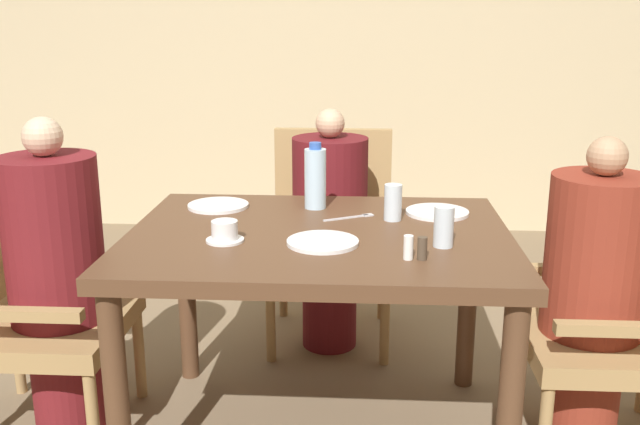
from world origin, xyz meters
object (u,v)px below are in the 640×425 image
at_px(chair_left_side, 17,300).
at_px(diner_in_left_chair, 57,278).
at_px(water_bottle, 315,178).
at_px(glass_tall_near, 444,227).
at_px(plate_main_right, 437,212).
at_px(diner_in_far_chair, 330,228).
at_px(plate_dessert_center, 218,205).
at_px(plate_main_left, 323,242).
at_px(chair_far_side, 331,230).
at_px(glass_tall_mid, 393,202).
at_px(chair_right_side, 637,315).
at_px(teacup_with_saucer, 225,232).
at_px(diner_in_right_chair, 592,296).

bearing_deg(chair_left_side, diner_in_left_chair, 0.00).
bearing_deg(water_bottle, glass_tall_near, -45.97).
bearing_deg(plate_main_right, diner_in_far_chair, 128.39).
height_order(chair_left_side, diner_in_left_chair, diner_in_left_chair).
bearing_deg(diner_in_left_chair, plate_dessert_center, 29.59).
distance_m(plate_main_left, water_bottle, 0.44).
relative_size(chair_far_side, plate_main_right, 4.20).
relative_size(plate_dessert_center, glass_tall_mid, 1.78).
height_order(chair_far_side, plate_main_left, chair_far_side).
relative_size(chair_right_side, plate_dessert_center, 4.20).
height_order(plate_main_right, glass_tall_near, glass_tall_near).
bearing_deg(chair_right_side, plate_main_left, -172.59).
height_order(diner_in_left_chair, glass_tall_mid, diner_in_left_chair).
xyz_separation_m(plate_main_left, glass_tall_near, (0.36, -0.00, 0.06)).
xyz_separation_m(chair_left_side, diner_in_far_chair, (1.03, 0.74, 0.05)).
bearing_deg(plate_main_right, teacup_with_saucer, -152.11).
relative_size(chair_far_side, glass_tall_mid, 7.48).
distance_m(diner_in_right_chair, glass_tall_near, 0.58).
relative_size(plate_main_left, teacup_with_saucer, 1.88).
xyz_separation_m(plate_main_left, glass_tall_mid, (0.22, 0.28, 0.06)).
bearing_deg(chair_left_side, plate_main_left, -7.14).
relative_size(chair_right_side, glass_tall_mid, 7.48).
xyz_separation_m(chair_left_side, chair_right_side, (2.07, 0.00, 0.00)).
xyz_separation_m(diner_in_far_chair, water_bottle, (-0.03, -0.45, 0.32)).
height_order(plate_main_right, plate_dessert_center, same).
bearing_deg(plate_main_left, diner_in_right_chair, 8.67).
bearing_deg(diner_in_far_chair, water_bottle, -94.05).
bearing_deg(plate_dessert_center, chair_left_side, -156.40).
relative_size(diner_in_right_chair, glass_tall_near, 8.65).
height_order(diner_in_far_chair, chair_right_side, diner_in_far_chair).
bearing_deg(glass_tall_mid, diner_in_far_chair, 112.09).
relative_size(chair_far_side, water_bottle, 3.87).
bearing_deg(plate_dessert_center, teacup_with_saucer, -75.88).
xyz_separation_m(diner_in_left_chair, chair_far_side, (0.88, 0.89, -0.08)).
distance_m(plate_main_right, glass_tall_near, 0.38).
bearing_deg(plate_dessert_center, diner_in_left_chair, -150.41).
distance_m(chair_far_side, water_bottle, 0.71).
height_order(diner_in_left_chair, plate_main_right, diner_in_left_chair).
distance_m(chair_left_side, chair_right_side, 2.07).
xyz_separation_m(diner_in_far_chair, glass_tall_mid, (0.24, -0.59, 0.27)).
bearing_deg(plate_main_left, chair_far_side, 91.07).
bearing_deg(plate_main_left, chair_right_side, 7.41).
xyz_separation_m(chair_right_side, teacup_with_saucer, (-1.32, -0.12, 0.29)).
xyz_separation_m(chair_far_side, water_bottle, (-0.03, -0.60, 0.38)).
bearing_deg(chair_far_side, chair_left_side, -139.16).
distance_m(teacup_with_saucer, water_bottle, 0.49).
xyz_separation_m(plate_dessert_center, teacup_with_saucer, (0.10, -0.41, 0.02)).
distance_m(diner_in_right_chair, plate_main_left, 0.90).
xyz_separation_m(chair_right_side, glass_tall_mid, (-0.79, 0.15, 0.33)).
xyz_separation_m(chair_left_side, plate_main_right, (1.43, 0.24, 0.27)).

